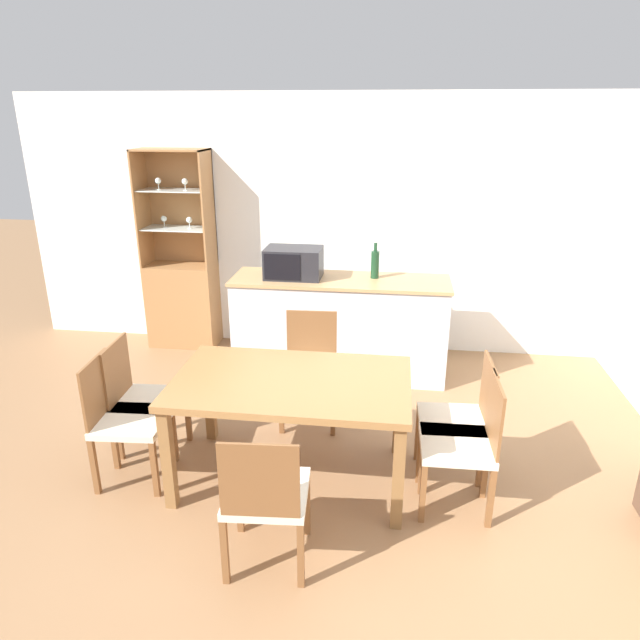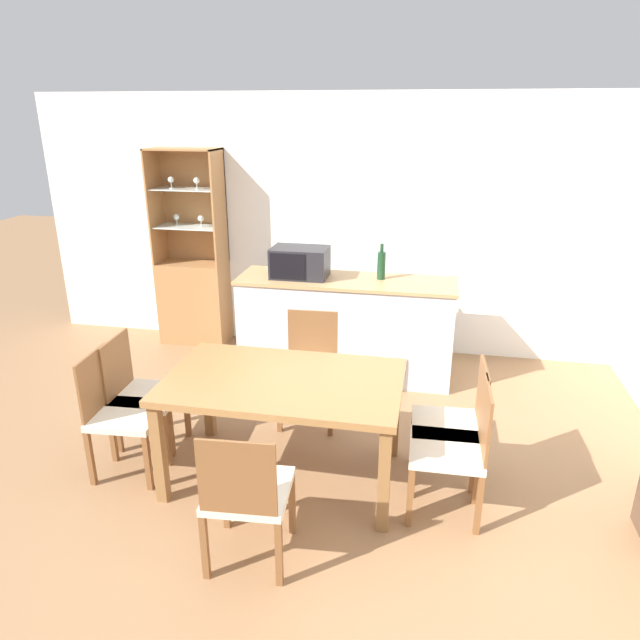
{
  "view_description": "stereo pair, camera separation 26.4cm",
  "coord_description": "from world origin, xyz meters",
  "px_view_note": "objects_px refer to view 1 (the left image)",
  "views": [
    {
      "loc": [
        0.48,
        -3.06,
        2.38
      ],
      "look_at": [
        -0.08,
        1.06,
        0.84
      ],
      "focal_mm": 32.0,
      "sensor_mm": 36.0,
      "label": 1
    },
    {
      "loc": [
        0.74,
        -3.02,
        2.38
      ],
      "look_at": [
        -0.08,
        1.06,
        0.84
      ],
      "focal_mm": 32.0,
      "sensor_mm": 36.0,
      "label": 2
    }
  ],
  "objects_px": {
    "dining_chair_side_right_far": "(460,420)",
    "microwave": "(294,263)",
    "dining_chair_side_right_near": "(464,443)",
    "dining_chair_head_near": "(266,496)",
    "dining_chair_side_left_far": "(143,399)",
    "dining_chair_head_far": "(310,368)",
    "display_cabinet": "(183,290)",
    "wine_bottle": "(375,264)",
    "dining_chair_side_left_near": "(125,419)",
    "dining_table": "(292,391)"
  },
  "relations": [
    {
      "from": "dining_chair_head_near",
      "to": "dining_chair_side_left_near",
      "type": "bearing_deg",
      "value": 144.92
    },
    {
      "from": "dining_chair_side_right_near",
      "to": "microwave",
      "type": "relative_size",
      "value": 1.71
    },
    {
      "from": "dining_chair_side_right_near",
      "to": "dining_chair_head_near",
      "type": "height_order",
      "value": "same"
    },
    {
      "from": "dining_chair_side_right_far",
      "to": "dining_chair_side_right_near",
      "type": "bearing_deg",
      "value": 177.51
    },
    {
      "from": "display_cabinet",
      "to": "dining_chair_side_right_near",
      "type": "bearing_deg",
      "value": -41.37
    },
    {
      "from": "dining_chair_side_left_near",
      "to": "microwave",
      "type": "bearing_deg",
      "value": 152.21
    },
    {
      "from": "display_cabinet",
      "to": "dining_chair_side_left_near",
      "type": "distance_m",
      "value": 2.41
    },
    {
      "from": "dining_chair_head_near",
      "to": "dining_chair_side_left_near",
      "type": "distance_m",
      "value": 1.29
    },
    {
      "from": "dining_chair_side_left_far",
      "to": "dining_chair_head_far",
      "type": "relative_size",
      "value": 1.0
    },
    {
      "from": "dining_chair_side_right_near",
      "to": "microwave",
      "type": "bearing_deg",
      "value": 35.88
    },
    {
      "from": "dining_chair_side_right_near",
      "to": "dining_chair_side_right_far",
      "type": "height_order",
      "value": "same"
    },
    {
      "from": "dining_chair_side_right_near",
      "to": "dining_chair_side_right_far",
      "type": "distance_m",
      "value": 0.28
    },
    {
      "from": "dining_chair_side_right_far",
      "to": "wine_bottle",
      "type": "relative_size",
      "value": 2.68
    },
    {
      "from": "dining_chair_head_near",
      "to": "wine_bottle",
      "type": "xyz_separation_m",
      "value": [
        0.45,
        2.59,
        0.62
      ]
    },
    {
      "from": "dining_chair_head_far",
      "to": "dining_chair_side_right_far",
      "type": "bearing_deg",
      "value": 145.88
    },
    {
      "from": "dining_chair_head_far",
      "to": "dining_chair_head_near",
      "type": "bearing_deg",
      "value": 87.03
    },
    {
      "from": "display_cabinet",
      "to": "dining_chair_side_right_near",
      "type": "distance_m",
      "value": 3.57
    },
    {
      "from": "dining_chair_head_near",
      "to": "dining_chair_side_left_far",
      "type": "distance_m",
      "value": 1.46
    },
    {
      "from": "dining_chair_head_near",
      "to": "dining_chair_side_left_far",
      "type": "bearing_deg",
      "value": 135.34
    },
    {
      "from": "microwave",
      "to": "wine_bottle",
      "type": "height_order",
      "value": "wine_bottle"
    },
    {
      "from": "dining_chair_head_near",
      "to": "dining_chair_side_left_far",
      "type": "height_order",
      "value": "same"
    },
    {
      "from": "dining_chair_head_near",
      "to": "wine_bottle",
      "type": "distance_m",
      "value": 2.7
    },
    {
      "from": "dining_chair_side_left_near",
      "to": "dining_chair_head_far",
      "type": "distance_m",
      "value": 1.46
    },
    {
      "from": "dining_chair_side_right_far",
      "to": "microwave",
      "type": "distance_m",
      "value": 2.18
    },
    {
      "from": "dining_chair_head_near",
      "to": "wine_bottle",
      "type": "bearing_deg",
      "value": 75.99
    },
    {
      "from": "dining_chair_side_left_far",
      "to": "dining_chair_side_right_far",
      "type": "distance_m",
      "value": 2.21
    },
    {
      "from": "dining_table",
      "to": "dining_chair_head_far",
      "type": "height_order",
      "value": "dining_chair_head_far"
    },
    {
      "from": "dining_chair_side_left_near",
      "to": "wine_bottle",
      "type": "relative_size",
      "value": 2.68
    },
    {
      "from": "microwave",
      "to": "dining_chair_head_far",
      "type": "bearing_deg",
      "value": -72.43
    },
    {
      "from": "dining_chair_side_right_near",
      "to": "dining_chair_head_near",
      "type": "distance_m",
      "value": 1.29
    },
    {
      "from": "dining_chair_head_near",
      "to": "dining_chair_side_right_far",
      "type": "xyz_separation_m",
      "value": [
        1.1,
        0.95,
        0.0
      ]
    },
    {
      "from": "dining_table",
      "to": "microwave",
      "type": "bearing_deg",
      "value": 99.56
    },
    {
      "from": "dining_chair_head_near",
      "to": "microwave",
      "type": "height_order",
      "value": "microwave"
    },
    {
      "from": "dining_chair_head_far",
      "to": "microwave",
      "type": "relative_size",
      "value": 1.71
    },
    {
      "from": "microwave",
      "to": "display_cabinet",
      "type": "bearing_deg",
      "value": 158.27
    },
    {
      "from": "display_cabinet",
      "to": "dining_chair_side_left_far",
      "type": "bearing_deg",
      "value": -77.29
    },
    {
      "from": "dining_chair_side_left_far",
      "to": "dining_chair_head_near",
      "type": "bearing_deg",
      "value": 46.56
    },
    {
      "from": "display_cabinet",
      "to": "dining_chair_side_right_far",
      "type": "xyz_separation_m",
      "value": [
        2.68,
        -2.08,
        -0.15
      ]
    },
    {
      "from": "dining_chair_side_right_near",
      "to": "dining_chair_head_near",
      "type": "xyz_separation_m",
      "value": [
        -1.1,
        -0.67,
        0.0
      ]
    },
    {
      "from": "dining_chair_side_right_near",
      "to": "dining_chair_side_left_near",
      "type": "relative_size",
      "value": 1.0
    },
    {
      "from": "display_cabinet",
      "to": "dining_chair_side_left_near",
      "type": "xyz_separation_m",
      "value": [
        0.47,
        -2.36,
        -0.15
      ]
    },
    {
      "from": "dining_table",
      "to": "dining_chair_head_far",
      "type": "xyz_separation_m",
      "value": [
        -0.0,
        0.81,
        -0.21
      ]
    },
    {
      "from": "dining_chair_side_right_far",
      "to": "microwave",
      "type": "relative_size",
      "value": 1.71
    },
    {
      "from": "dining_chair_side_left_near",
      "to": "microwave",
      "type": "relative_size",
      "value": 1.71
    },
    {
      "from": "dining_table",
      "to": "dining_chair_side_left_far",
      "type": "height_order",
      "value": "dining_chair_side_left_far"
    },
    {
      "from": "dining_table",
      "to": "dining_chair_side_left_far",
      "type": "distance_m",
      "value": 1.13
    },
    {
      "from": "display_cabinet",
      "to": "wine_bottle",
      "type": "distance_m",
      "value": 2.12
    },
    {
      "from": "display_cabinet",
      "to": "dining_chair_head_far",
      "type": "relative_size",
      "value": 2.32
    },
    {
      "from": "dining_chair_side_right_far",
      "to": "microwave",
      "type": "xyz_separation_m",
      "value": [
        -1.39,
        1.56,
        0.62
      ]
    },
    {
      "from": "dining_table",
      "to": "dining_chair_side_right_near",
      "type": "relative_size",
      "value": 1.76
    }
  ]
}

